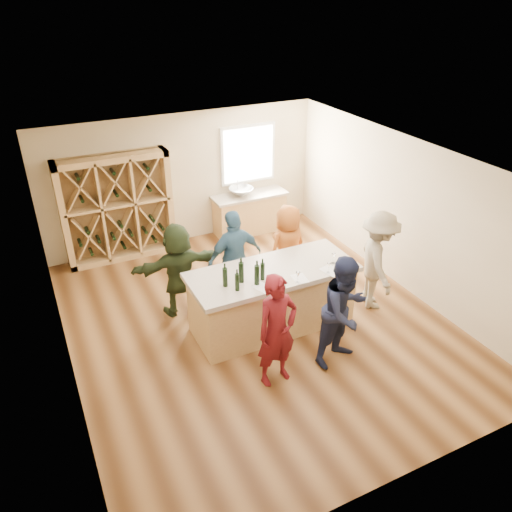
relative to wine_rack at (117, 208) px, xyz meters
name	(u,v)px	position (x,y,z in m)	size (l,w,h in m)	color
floor	(256,323)	(1.50, -3.27, -1.15)	(6.00, 7.00, 0.10)	brown
ceiling	(256,160)	(1.50, -3.27, 1.75)	(6.00, 7.00, 0.10)	white
wall_back	(183,178)	(1.50, 0.28, 0.30)	(6.00, 0.10, 2.80)	beige
wall_front	(408,397)	(1.50, -6.82, 0.30)	(6.00, 0.10, 2.80)	beige
wall_left	(52,296)	(-1.55, -3.27, 0.30)	(0.10, 7.00, 2.80)	beige
wall_right	(407,214)	(4.55, -3.27, 0.30)	(0.10, 7.00, 2.80)	beige
window_frame	(248,154)	(3.00, 0.20, 0.65)	(1.30, 0.06, 1.30)	white
window_pane	(249,155)	(3.00, 0.17, 0.65)	(1.18, 0.01, 1.18)	white
wine_rack	(117,208)	(0.00, 0.00, 0.00)	(2.20, 0.45, 2.20)	tan
back_counter_base	(250,214)	(2.90, -0.07, -0.67)	(1.60, 0.58, 0.86)	tan
back_counter_top	(249,195)	(2.90, -0.07, -0.21)	(1.70, 0.62, 0.06)	#B8A997
sink	(241,192)	(2.70, -0.07, -0.09)	(0.54, 0.54, 0.19)	silver
faucet	(238,187)	(2.70, 0.11, -0.03)	(0.02, 0.02, 0.30)	silver
tasting_counter_base	(272,300)	(1.69, -3.49, -0.60)	(2.60, 1.00, 1.00)	tan
tasting_counter_top	(273,272)	(1.69, -3.49, -0.06)	(2.72, 1.12, 0.08)	#B8A997
wine_bottle_a	(225,277)	(0.83, -3.59, 0.13)	(0.08, 0.08, 0.31)	black
wine_bottle_b	(237,282)	(0.95, -3.78, 0.12)	(0.07, 0.07, 0.28)	black
wine_bottle_c	(241,272)	(1.10, -3.59, 0.15)	(0.08, 0.08, 0.33)	black
wine_bottle_d	(257,275)	(1.28, -3.75, 0.14)	(0.08, 0.08, 0.33)	black
wine_bottle_e	(263,271)	(1.42, -3.66, 0.12)	(0.07, 0.07, 0.28)	black
wine_glass_a	(270,284)	(1.40, -3.97, 0.07)	(0.07, 0.07, 0.17)	white
wine_glass_b	(298,277)	(1.86, -3.99, 0.07)	(0.07, 0.07, 0.19)	white
wine_glass_c	(329,268)	(2.44, -3.94, 0.06)	(0.06, 0.06, 0.16)	white
wine_glass_e	(333,259)	(2.67, -3.72, 0.06)	(0.06, 0.06, 0.17)	white
tasting_menu_a	(263,287)	(1.32, -3.88, -0.02)	(0.21, 0.29, 0.00)	white
tasting_menu_b	(300,278)	(1.95, -3.90, -0.02)	(0.21, 0.29, 0.00)	white
tasting_menu_c	(331,271)	(2.52, -3.91, -0.02)	(0.25, 0.34, 0.00)	white
person_near_left	(277,331)	(1.15, -4.66, -0.23)	(0.64, 0.46, 1.74)	#590F14
person_near_right	(345,311)	(2.25, -4.70, -0.22)	(0.86, 0.47, 1.76)	#191E38
person_server	(377,261)	(3.60, -3.73, -0.20)	(1.16, 0.54, 1.79)	gray
person_far_mid	(235,258)	(1.44, -2.56, -0.21)	(1.04, 0.53, 1.78)	#335972
person_far_right	(288,248)	(2.52, -2.51, -0.28)	(0.80, 0.52, 1.64)	#994C19
person_far_left	(179,269)	(0.47, -2.41, -0.27)	(1.55, 0.56, 1.67)	#263319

